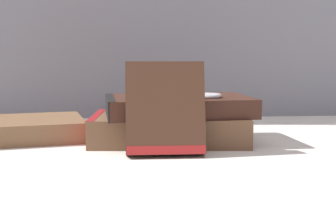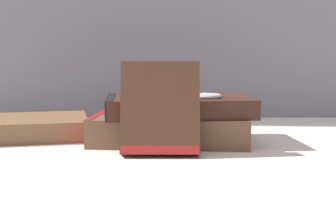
{
  "view_description": "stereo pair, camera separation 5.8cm",
  "coord_description": "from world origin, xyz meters",
  "views": [
    {
      "loc": [
        -0.07,
        -0.71,
        0.14
      ],
      "look_at": [
        -0.02,
        0.02,
        0.05
      ],
      "focal_mm": 50.0,
      "sensor_mm": 36.0,
      "label": 1
    },
    {
      "loc": [
        -0.01,
        -0.71,
        0.14
      ],
      "look_at": [
        -0.02,
        0.02,
        0.05
      ],
      "focal_mm": 50.0,
      "sensor_mm": 36.0,
      "label": 2
    }
  ],
  "objects": [
    {
      "name": "pocket_watch",
      "position": [
        0.04,
        0.02,
        0.08
      ],
      "size": [
        0.05,
        0.05,
        0.01
      ],
      "color": "silver",
      "rests_on": "book_flat_top"
    },
    {
      "name": "book_leaning_front",
      "position": [
        -0.03,
        -0.06,
        0.06
      ],
      "size": [
        0.11,
        0.06,
        0.13
      ],
      "rotation": [
        -0.25,
        0.0,
        0.0
      ],
      "color": "#4C2D1E",
      "rests_on": "ground_plane"
    },
    {
      "name": "book_side_left",
      "position": [
        -0.29,
        0.08,
        0.02
      ],
      "size": [
        0.27,
        0.21,
        0.03
      ],
      "rotation": [
        0.0,
        0.0,
        0.23
      ],
      "color": "brown",
      "rests_on": "ground_plane"
    },
    {
      "name": "ground_plane",
      "position": [
        0.0,
        0.0,
        0.0
      ],
      "size": [
        3.0,
        3.0,
        0.0
      ],
      "primitive_type": "plane",
      "color": "silver"
    },
    {
      "name": "book_flat_bottom",
      "position": [
        -0.02,
        0.04,
        0.02
      ],
      "size": [
        0.26,
        0.17,
        0.04
      ],
      "rotation": [
        0.0,
        0.0,
        -0.07
      ],
      "color": "brown",
      "rests_on": "ground_plane"
    },
    {
      "name": "reading_glasses",
      "position": [
        -0.04,
        0.22,
        0.0
      ],
      "size": [
        0.11,
        0.05,
        0.0
      ],
      "rotation": [
        0.0,
        0.0,
        -0.05
      ],
      "color": "black",
      "rests_on": "ground_plane"
    },
    {
      "name": "book_flat_top",
      "position": [
        -0.01,
        0.04,
        0.06
      ],
      "size": [
        0.24,
        0.16,
        0.03
      ],
      "rotation": [
        0.0,
        0.0,
        0.09
      ],
      "color": "#422319",
      "rests_on": "book_flat_bottom"
    }
  ]
}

